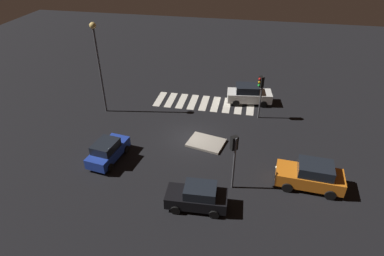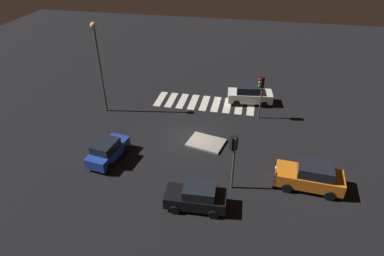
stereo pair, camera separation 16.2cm
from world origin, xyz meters
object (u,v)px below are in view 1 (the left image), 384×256
at_px(car_white, 249,94).
at_px(traffic_light_south, 261,87).
at_px(traffic_island, 206,143).
at_px(traffic_light_west, 234,150).
at_px(car_black, 197,197).
at_px(car_blue, 108,151).
at_px(car_orange, 311,175).
at_px(street_lamp, 97,54).

bearing_deg(car_white, traffic_light_south, -78.84).
xyz_separation_m(traffic_island, traffic_light_west, (-2.48, 4.67, 3.02)).
xyz_separation_m(traffic_island, car_white, (-3.02, -7.91, 0.84)).
bearing_deg(traffic_light_south, traffic_light_west, 41.27).
relative_size(traffic_light_south, traffic_light_west, 1.01).
xyz_separation_m(car_white, car_black, (2.48, 14.88, -0.10)).
relative_size(traffic_island, car_white, 0.72).
distance_m(traffic_island, car_black, 7.03).
bearing_deg(car_black, car_blue, -27.37).
relative_size(car_orange, car_blue, 1.13).
bearing_deg(car_blue, car_white, -32.67).
distance_m(traffic_island, car_blue, 7.84).
xyz_separation_m(car_blue, traffic_light_west, (-9.45, 1.15, 2.28)).
relative_size(car_black, street_lamp, 0.47).
height_order(car_white, car_black, car_white).
bearing_deg(car_orange, car_blue, 3.52).
height_order(car_blue, car_black, car_black).
height_order(car_blue, traffic_light_west, traffic_light_west).
distance_m(car_orange, traffic_light_west, 5.76).
xyz_separation_m(car_orange, traffic_light_west, (5.24, 1.04, 2.15)).
bearing_deg(traffic_island, street_lamp, -18.91).
relative_size(traffic_light_west, street_lamp, 0.49).
height_order(traffic_island, car_orange, car_orange).
distance_m(car_blue, car_white, 15.18).
bearing_deg(car_black, traffic_island, -88.26).
height_order(traffic_island, traffic_light_west, traffic_light_west).
bearing_deg(traffic_light_west, car_black, 104.14).
xyz_separation_m(car_white, traffic_light_south, (-0.97, 2.91, 2.21)).
distance_m(car_white, traffic_light_west, 12.78).
bearing_deg(car_white, car_black, -106.65).
bearing_deg(car_blue, traffic_light_west, -88.43).
bearing_deg(car_white, street_lamp, -168.95).
relative_size(car_white, traffic_light_west, 1.11).
distance_m(car_blue, street_lamp, 9.17).
height_order(car_orange, car_white, car_orange).
bearing_deg(car_blue, car_orange, -81.93).
bearing_deg(car_orange, car_black, 28.89).
bearing_deg(car_white, traffic_light_west, -99.65).
distance_m(car_white, car_black, 15.08).
bearing_deg(car_blue, traffic_island, -54.72).
bearing_deg(traffic_light_south, car_white, -111.52).
relative_size(car_blue, traffic_light_south, 0.97).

